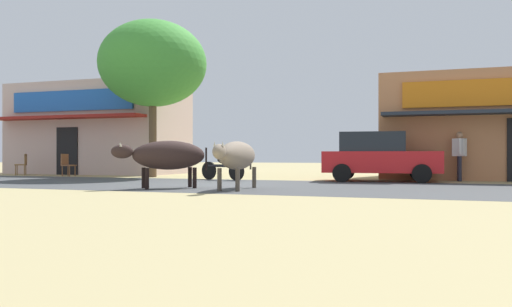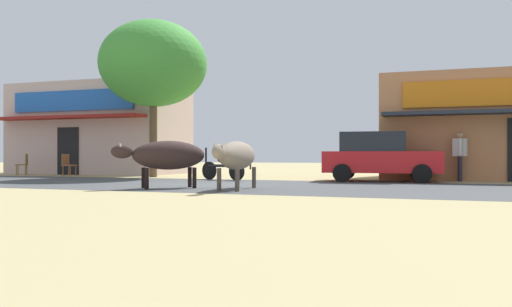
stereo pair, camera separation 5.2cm
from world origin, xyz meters
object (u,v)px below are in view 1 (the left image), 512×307
parked_hatchback_car (379,156)px  cow_near_brown (167,156)px  pedestrian_by_shop (459,152)px  cafe_chair_near_tree (23,163)px  cow_far_dark (237,156)px  roadside_tree (153,64)px  parked_motorcycle (223,166)px  cafe_chair_by_doorway (67,164)px

parked_hatchback_car → cow_near_brown: (-4.94, -5.49, 0.03)m
pedestrian_by_shop → cafe_chair_near_tree: (-17.71, -0.70, -0.46)m
cow_near_brown → cafe_chair_near_tree: 11.73m
cow_far_dark → pedestrian_by_shop: pedestrian_by_shop is taller
roadside_tree → cafe_chair_near_tree: roadside_tree is taller
roadside_tree → parked_hatchback_car: size_ratio=1.58×
roadside_tree → parked_motorcycle: 5.49m
parked_motorcycle → cow_near_brown: size_ratio=0.85×
roadside_tree → parked_motorcycle: roadside_tree is taller
cafe_chair_near_tree → cafe_chair_by_doorway: (2.63, -0.36, 0.00)m
roadside_tree → cafe_chair_near_tree: 7.50m
parked_motorcycle → cafe_chair_by_doorway: (-7.26, 0.78, 0.04)m
parked_hatchback_car → parked_motorcycle: 5.35m
parked_hatchback_car → cafe_chair_near_tree: (-15.16, 0.25, -0.33)m
roadside_tree → parked_hatchback_car: 9.53m
roadside_tree → cafe_chair_by_doorway: size_ratio=6.74×
pedestrian_by_shop → cafe_chair_by_doorway: bearing=-176.0°
parked_hatchback_car → pedestrian_by_shop: pedestrian_by_shop is taller
cow_far_dark → cafe_chair_near_tree: (-12.15, 5.60, -0.35)m
cow_far_dark → cafe_chair_by_doorway: cow_far_dark is taller
roadside_tree → cafe_chair_by_doorway: 5.47m
cafe_chair_by_doorway → parked_motorcycle: bearing=-6.1°
cow_far_dark → cafe_chair_near_tree: size_ratio=3.06×
parked_hatchback_car → parked_motorcycle: bearing=-170.4°
cow_near_brown → cow_far_dark: 1.94m
parked_motorcycle → cafe_chair_near_tree: size_ratio=2.01×
cafe_chair_near_tree → roadside_tree: bearing=1.0°
cafe_chair_by_doorway → cow_far_dark: bearing=-28.8°
parked_hatchback_car → cafe_chair_near_tree: size_ratio=4.27×
pedestrian_by_shop → cafe_chair_near_tree: size_ratio=1.80×
parked_hatchback_car → cafe_chair_by_doorway: 12.53m
cafe_chair_by_doorway → parked_hatchback_car: bearing=0.5°
parked_motorcycle → cafe_chair_by_doorway: 7.31m
parked_motorcycle → cow_far_dark: 5.01m
roadside_tree → cafe_chair_near_tree: bearing=-179.0°
cafe_chair_near_tree → cafe_chair_by_doorway: same height
parked_motorcycle → cow_far_dark: cow_far_dark is taller
roadside_tree → pedestrian_by_shop: roadside_tree is taller
parked_hatchback_car → pedestrian_by_shop: size_ratio=2.36×
cow_far_dark → cafe_chair_by_doorway: size_ratio=3.06×
parked_hatchback_car → cow_near_brown: parked_hatchback_car is taller
parked_motorcycle → cow_far_dark: bearing=-63.2°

